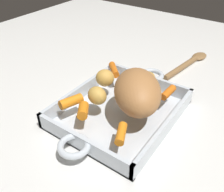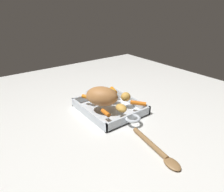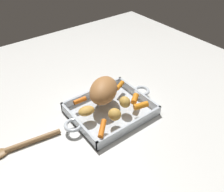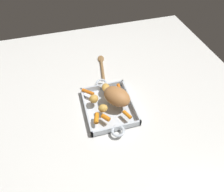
{
  "view_description": "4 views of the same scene",
  "coord_description": "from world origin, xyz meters",
  "px_view_note": "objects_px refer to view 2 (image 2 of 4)",
  "views": [
    {
      "loc": [
        0.39,
        0.25,
        0.38
      ],
      "look_at": [
        0.02,
        -0.01,
        0.06
      ],
      "focal_mm": 38.84,
      "sensor_mm": 36.0,
      "label": 1
    },
    {
      "loc": [
        -0.68,
        0.5,
        0.47
      ],
      "look_at": [
        0.0,
        -0.02,
        0.07
      ],
      "focal_mm": 32.17,
      "sensor_mm": 36.0,
      "label": 2
    },
    {
      "loc": [
        -0.4,
        -0.54,
        0.62
      ],
      "look_at": [
        0.02,
        0.02,
        0.06
      ],
      "focal_mm": 37.65,
      "sensor_mm": 36.0,
      "label": 3
    },
    {
      "loc": [
        0.6,
        -0.15,
        0.82
      ],
      "look_at": [
        -0.03,
        0.02,
        0.06
      ],
      "focal_mm": 30.91,
      "sensor_mm": 36.0,
      "label": 4
    }
  ],
  "objects_px": {
    "baby_carrot_center_left": "(87,97)",
    "baby_carrot_northwest": "(113,91)",
    "baby_carrot_southeast": "(138,103)",
    "potato_golden_small": "(126,97)",
    "potato_golden_large": "(112,94)",
    "serving_spoon": "(157,150)",
    "baby_carrot_center_right": "(106,113)",
    "potato_corner": "(121,108)",
    "roasting_dish": "(110,108)",
    "baby_carrot_northeast": "(106,92)",
    "pork_roast": "(102,96)"
  },
  "relations": [
    {
      "from": "baby_carrot_northeast",
      "to": "pork_roast",
      "type": "bearing_deg",
      "value": 137.67
    },
    {
      "from": "baby_carrot_southeast",
      "to": "serving_spoon",
      "type": "bearing_deg",
      "value": 150.73
    },
    {
      "from": "baby_carrot_northwest",
      "to": "potato_golden_small",
      "type": "bearing_deg",
      "value": 173.67
    },
    {
      "from": "baby_carrot_northeast",
      "to": "baby_carrot_center_right",
      "type": "relative_size",
      "value": 0.86
    },
    {
      "from": "pork_roast",
      "to": "serving_spoon",
      "type": "height_order",
      "value": "pork_roast"
    },
    {
      "from": "baby_carrot_northwest",
      "to": "potato_corner",
      "type": "relative_size",
      "value": 0.91
    },
    {
      "from": "baby_carrot_northwest",
      "to": "potato_golden_small",
      "type": "xyz_separation_m",
      "value": [
        -0.11,
        0.01,
        0.01
      ]
    },
    {
      "from": "baby_carrot_northeast",
      "to": "baby_carrot_center_right",
      "type": "xyz_separation_m",
      "value": [
        -0.17,
        0.12,
        -0.0
      ]
    },
    {
      "from": "baby_carrot_northeast",
      "to": "potato_golden_large",
      "type": "bearing_deg",
      "value": -179.19
    },
    {
      "from": "baby_carrot_center_left",
      "to": "potato_golden_large",
      "type": "distance_m",
      "value": 0.12
    },
    {
      "from": "baby_carrot_northeast",
      "to": "baby_carrot_southeast",
      "type": "relative_size",
      "value": 0.62
    },
    {
      "from": "baby_carrot_northwest",
      "to": "serving_spoon",
      "type": "distance_m",
      "value": 0.44
    },
    {
      "from": "baby_carrot_northwest",
      "to": "potato_golden_large",
      "type": "xyz_separation_m",
      "value": [
        -0.04,
        0.04,
        0.01
      ]
    },
    {
      "from": "potato_golden_large",
      "to": "serving_spoon",
      "type": "xyz_separation_m",
      "value": [
        -0.38,
        0.08,
        -0.05
      ]
    },
    {
      "from": "baby_carrot_center_left",
      "to": "baby_carrot_northwest",
      "type": "xyz_separation_m",
      "value": [
        -0.02,
        -0.15,
        0.0
      ]
    },
    {
      "from": "baby_carrot_northwest",
      "to": "serving_spoon",
      "type": "height_order",
      "value": "baby_carrot_northwest"
    },
    {
      "from": "baby_carrot_center_left",
      "to": "roasting_dish",
      "type": "bearing_deg",
      "value": -146.06
    },
    {
      "from": "baby_carrot_center_right",
      "to": "serving_spoon",
      "type": "bearing_deg",
      "value": -171.83
    },
    {
      "from": "baby_carrot_northwest",
      "to": "baby_carrot_southeast",
      "type": "xyz_separation_m",
      "value": [
        -0.18,
        -0.01,
        -0.0
      ]
    },
    {
      "from": "roasting_dish",
      "to": "baby_carrot_northeast",
      "type": "bearing_deg",
      "value": -23.78
    },
    {
      "from": "baby_carrot_northwest",
      "to": "pork_roast",
      "type": "bearing_deg",
      "value": 122.71
    },
    {
      "from": "potato_corner",
      "to": "serving_spoon",
      "type": "bearing_deg",
      "value": 171.76
    },
    {
      "from": "baby_carrot_center_right",
      "to": "potato_golden_large",
      "type": "relative_size",
      "value": 1.08
    },
    {
      "from": "potato_corner",
      "to": "baby_carrot_center_left",
      "type": "bearing_deg",
      "value": 15.73
    },
    {
      "from": "potato_golden_small",
      "to": "baby_carrot_northeast",
      "type": "bearing_deg",
      "value": 14.34
    },
    {
      "from": "roasting_dish",
      "to": "pork_roast",
      "type": "bearing_deg",
      "value": 91.8
    },
    {
      "from": "baby_carrot_northeast",
      "to": "baby_carrot_northwest",
      "type": "xyz_separation_m",
      "value": [
        -0.01,
        -0.04,
        -0.0
      ]
    },
    {
      "from": "baby_carrot_center_right",
      "to": "serving_spoon",
      "type": "height_order",
      "value": "baby_carrot_center_right"
    },
    {
      "from": "baby_carrot_northeast",
      "to": "baby_carrot_northwest",
      "type": "distance_m",
      "value": 0.04
    },
    {
      "from": "potato_golden_large",
      "to": "serving_spoon",
      "type": "distance_m",
      "value": 0.39
    },
    {
      "from": "baby_carrot_center_right",
      "to": "potato_corner",
      "type": "relative_size",
      "value": 0.85
    },
    {
      "from": "serving_spoon",
      "to": "baby_carrot_southeast",
      "type": "bearing_deg",
      "value": 159.75
    },
    {
      "from": "pork_roast",
      "to": "potato_corner",
      "type": "height_order",
      "value": "pork_roast"
    },
    {
      "from": "pork_roast",
      "to": "baby_carrot_center_right",
      "type": "height_order",
      "value": "pork_roast"
    },
    {
      "from": "baby_carrot_center_right",
      "to": "potato_corner",
      "type": "distance_m",
      "value": 0.07
    },
    {
      "from": "baby_carrot_southeast",
      "to": "potato_golden_small",
      "type": "xyz_separation_m",
      "value": [
        0.07,
        0.02,
        0.01
      ]
    },
    {
      "from": "roasting_dish",
      "to": "potato_corner",
      "type": "bearing_deg",
      "value": 174.05
    },
    {
      "from": "potato_golden_small",
      "to": "serving_spoon",
      "type": "distance_m",
      "value": 0.33
    },
    {
      "from": "potato_golden_small",
      "to": "potato_golden_large",
      "type": "height_order",
      "value": "potato_golden_small"
    },
    {
      "from": "roasting_dish",
      "to": "potato_golden_small",
      "type": "xyz_separation_m",
      "value": [
        -0.03,
        -0.07,
        0.05
      ]
    },
    {
      "from": "roasting_dish",
      "to": "potato_golden_large",
      "type": "height_order",
      "value": "potato_golden_large"
    },
    {
      "from": "roasting_dish",
      "to": "baby_carrot_northwest",
      "type": "bearing_deg",
      "value": -46.23
    },
    {
      "from": "pork_roast",
      "to": "potato_corner",
      "type": "distance_m",
      "value": 0.11
    },
    {
      "from": "pork_roast",
      "to": "roasting_dish",
      "type": "bearing_deg",
      "value": -88.2
    },
    {
      "from": "baby_carrot_southeast",
      "to": "potato_golden_large",
      "type": "relative_size",
      "value": 1.51
    },
    {
      "from": "roasting_dish",
      "to": "serving_spoon",
      "type": "xyz_separation_m",
      "value": [
        -0.34,
        0.05,
        -0.0
      ]
    },
    {
      "from": "serving_spoon",
      "to": "baby_carrot_center_right",
      "type": "bearing_deg",
      "value": -162.82
    },
    {
      "from": "baby_carrot_southeast",
      "to": "potato_golden_small",
      "type": "bearing_deg",
      "value": 15.66
    },
    {
      "from": "potato_golden_large",
      "to": "baby_carrot_southeast",
      "type": "bearing_deg",
      "value": -160.38
    },
    {
      "from": "baby_carrot_center_right",
      "to": "potato_golden_large",
      "type": "xyz_separation_m",
      "value": [
        0.12,
        -0.12,
        0.01
      ]
    }
  ]
}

